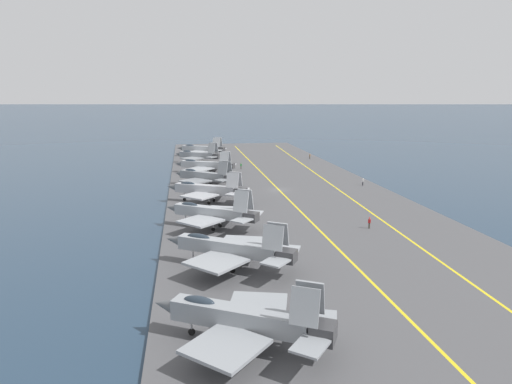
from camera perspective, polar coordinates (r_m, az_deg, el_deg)
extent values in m
plane|color=#23384C|center=(99.70, 2.89, 0.04)|extent=(2000.00, 2000.00, 0.00)
cube|color=#4C4C4F|center=(99.66, 2.89, 0.15)|extent=(195.14, 47.40, 0.40)
cube|color=yellow|center=(103.03, 10.00, 0.49)|extent=(175.48, 8.01, 0.01)
cube|color=yellow|center=(99.62, 2.89, 0.27)|extent=(175.63, 0.36, 0.01)
cube|color=gray|center=(38.88, -2.19, -15.40)|extent=(7.24, 11.19, 1.74)
cone|color=#5B5E60|center=(41.71, -11.22, -13.63)|extent=(2.53, 2.76, 1.65)
cube|color=#38383A|center=(37.09, 8.38, -16.97)|extent=(2.68, 2.65, 1.48)
ellipsoid|color=#232D38|center=(39.88, -7.12, -13.43)|extent=(2.23, 2.98, 0.96)
cube|color=gray|center=(36.18, -3.80, -18.70)|extent=(7.39, 7.38, 0.28)
cube|color=gray|center=(41.95, 0.22, -14.09)|extent=(6.47, 6.32, 0.28)
cube|color=gray|center=(35.46, 6.10, -14.09)|extent=(1.87, 2.39, 2.89)
cube|color=gray|center=(37.07, 6.81, -12.90)|extent=(1.87, 2.39, 2.89)
cube|color=gray|center=(35.25, 6.78, -18.60)|extent=(3.58, 3.50, 0.20)
cube|color=gray|center=(39.14, 8.38, -15.33)|extent=(3.37, 3.02, 0.20)
cylinder|color=#B2B2B7|center=(41.34, -8.06, -16.34)|extent=(0.16, 0.16, 1.57)
cylinder|color=black|center=(41.57, -8.04, -16.93)|extent=(0.48, 0.63, 0.60)
cylinder|color=#B2B2B7|center=(38.31, -1.14, -18.68)|extent=(0.16, 0.16, 1.57)
cylinder|color=black|center=(38.56, -1.14, -19.30)|extent=(0.48, 0.63, 0.60)
cylinder|color=#B2B2B7|center=(40.28, 0.16, -17.02)|extent=(0.16, 0.16, 1.57)
cylinder|color=black|center=(40.52, 0.16, -17.62)|extent=(0.48, 0.63, 0.60)
cube|color=#93999E|center=(54.65, -3.66, -6.91)|extent=(8.13, 11.61, 1.63)
cone|color=#5B5E60|center=(58.21, -10.18, -5.88)|extent=(2.59, 2.86, 1.55)
cube|color=#38383A|center=(51.85, 3.87, -7.98)|extent=(2.68, 2.74, 1.39)
ellipsoid|color=#232D38|center=(56.18, -7.20, -5.62)|extent=(2.40, 3.09, 0.90)
cube|color=#93999E|center=(51.71, -5.01, -8.69)|extent=(7.72, 7.71, 0.28)
cube|color=#93999E|center=(57.65, -1.68, -6.42)|extent=(6.86, 6.90, 0.28)
cube|color=#93999E|center=(50.82, 2.12, -5.73)|extent=(2.02, 2.50, 2.78)
cube|color=#93999E|center=(52.35, 2.80, -5.20)|extent=(2.02, 2.50, 2.78)
cube|color=#93999E|center=(50.06, 2.45, -8.71)|extent=(3.69, 3.66, 0.20)
cube|color=#93999E|center=(53.98, 4.14, -7.16)|extent=(3.50, 3.28, 0.20)
cylinder|color=#B2B2B7|center=(57.40, -7.88, -7.87)|extent=(0.16, 0.16, 1.80)
cylinder|color=black|center=(57.61, -7.86, -8.43)|extent=(0.51, 0.63, 0.60)
cylinder|color=#B2B2B7|center=(53.74, -2.95, -9.19)|extent=(0.16, 0.16, 1.80)
cylinder|color=black|center=(53.96, -2.95, -9.78)|extent=(0.51, 0.63, 0.60)
cylinder|color=#B2B2B7|center=(55.66, -1.91, -8.41)|extent=(0.16, 0.16, 1.80)
cylinder|color=black|center=(55.87, -1.90, -8.98)|extent=(0.51, 0.63, 0.60)
cube|color=#9EA3A8|center=(70.79, -5.81, -2.50)|extent=(7.82, 10.86, 1.61)
cone|color=#5B5E60|center=(74.38, -10.44, -1.93)|extent=(2.51, 2.72, 1.53)
cube|color=#38383A|center=(67.65, -0.60, -3.13)|extent=(2.60, 2.63, 1.37)
ellipsoid|color=#232D38|center=(72.43, -8.31, -1.61)|extent=(2.32, 2.91, 0.89)
cube|color=#9EA3A8|center=(67.91, -6.93, -3.62)|extent=(7.28, 7.28, 0.28)
cube|color=#9EA3A8|center=(73.59, -4.22, -2.33)|extent=(6.55, 6.54, 0.28)
cube|color=#9EA3A8|center=(66.85, -1.90, -1.19)|extent=(2.04, 2.42, 3.16)
cube|color=#9EA3A8|center=(68.33, -1.28, -0.90)|extent=(2.04, 2.42, 3.16)
cube|color=#9EA3A8|center=(65.92, -1.78, -3.54)|extent=(3.58, 3.55, 0.20)
cube|color=#9EA3A8|center=(69.78, -0.20, -2.65)|extent=(3.46, 3.16, 0.20)
cylinder|color=#B2B2B7|center=(73.47, -8.78, -3.43)|extent=(0.16, 0.16, 1.82)
cylinder|color=black|center=(73.63, -8.77, -3.89)|extent=(0.51, 0.62, 0.60)
cylinder|color=#B2B2B7|center=(69.72, -5.38, -4.18)|extent=(0.16, 0.16, 1.82)
cylinder|color=black|center=(69.90, -5.37, -4.67)|extent=(0.51, 0.62, 0.60)
cylinder|color=#B2B2B7|center=(71.61, -4.49, -3.73)|extent=(0.16, 0.16, 1.82)
cylinder|color=black|center=(71.78, -4.49, -4.20)|extent=(0.51, 0.62, 0.60)
cube|color=#A8AAAF|center=(87.75, -6.35, 0.35)|extent=(7.29, 11.61, 1.67)
cone|color=#5B5E60|center=(91.03, -10.41, 0.65)|extent=(2.50, 2.80, 1.58)
cube|color=#38383A|center=(84.89, -1.90, 0.02)|extent=(2.63, 2.66, 1.42)
ellipsoid|color=#232D38|center=(89.26, -8.53, 1.01)|extent=(2.22, 3.07, 0.92)
cube|color=#A8AAAF|center=(84.73, -7.07, -0.46)|extent=(7.33, 7.34, 0.28)
cube|color=#A8AAAF|center=(90.67, -5.19, 0.41)|extent=(6.22, 6.40, 0.28)
cube|color=#A8AAAF|center=(84.14, -2.97, 1.45)|extent=(1.87, 2.46, 2.76)
cube|color=#A8AAAF|center=(85.74, -2.53, 1.66)|extent=(1.87, 2.46, 2.76)
cube|color=#A8AAAF|center=(83.04, -2.78, -0.26)|extent=(3.64, 3.56, 0.20)
cube|color=#A8AAAF|center=(87.11, -1.67, 0.33)|extent=(3.39, 3.08, 0.20)
cylinder|color=#B2B2B7|center=(90.16, -8.94, -0.54)|extent=(0.16, 0.16, 1.81)
cylinder|color=black|center=(90.29, -8.93, -0.92)|extent=(0.48, 0.63, 0.60)
cylinder|color=#B2B2B7|center=(86.57, -5.91, -0.98)|extent=(0.16, 0.16, 1.81)
cylinder|color=black|center=(86.71, -5.91, -1.37)|extent=(0.48, 0.63, 0.60)
cylinder|color=#B2B2B7|center=(88.63, -5.27, -0.66)|extent=(0.16, 0.16, 1.81)
cylinder|color=black|center=(88.77, -5.27, -1.04)|extent=(0.48, 0.63, 0.60)
cube|color=gray|center=(103.68, -6.58, 2.03)|extent=(8.85, 10.54, 1.77)
cone|color=#5B5E60|center=(107.89, -9.60, 2.34)|extent=(2.73, 2.83, 1.68)
cube|color=#38383A|center=(99.70, -3.25, 1.69)|extent=(2.81, 2.79, 1.50)
ellipsoid|color=#232D38|center=(105.71, -8.20, 2.65)|extent=(2.58, 2.90, 0.97)
cube|color=gray|center=(100.72, -7.58, 1.38)|extent=(7.41, 7.44, 0.28)
cube|color=gray|center=(106.42, -5.27, 2.01)|extent=(7.05, 6.96, 0.28)
cube|color=gray|center=(99.24, -4.19, 2.99)|extent=(2.11, 2.34, 2.83)
cube|color=gray|center=(100.78, -3.60, 3.14)|extent=(2.11, 2.34, 2.83)
cube|color=gray|center=(98.08, -4.21, 1.51)|extent=(3.56, 3.61, 0.20)
cube|color=gray|center=(101.85, -2.79, 1.92)|extent=(3.55, 3.33, 0.20)
cylinder|color=#B2B2B7|center=(106.63, -8.51, 1.35)|extent=(0.16, 0.16, 1.55)
cylinder|color=black|center=(106.72, -8.50, 1.10)|extent=(0.54, 0.61, 0.60)
cylinder|color=#B2B2B7|center=(102.29, -6.41, 0.96)|extent=(0.16, 0.16, 1.55)
cylinder|color=black|center=(102.38, -6.41, 0.70)|extent=(0.54, 0.61, 0.60)
cylinder|color=#B2B2B7|center=(104.27, -5.62, 1.19)|extent=(0.16, 0.16, 1.55)
cylinder|color=black|center=(104.36, -5.61, 0.93)|extent=(0.54, 0.61, 0.60)
cube|color=#9EA3A8|center=(121.42, -6.55, 3.42)|extent=(6.90, 12.02, 1.71)
cone|color=#5B5E60|center=(124.42, -9.63, 3.54)|extent=(2.48, 2.83, 1.62)
cube|color=#38383A|center=(118.73, -3.24, 3.28)|extent=(2.64, 2.67, 1.45)
ellipsoid|color=#232D38|center=(122.83, -8.19, 3.86)|extent=(2.15, 3.15, 0.94)
cube|color=#9EA3A8|center=(117.89, -7.07, 2.87)|extent=(7.98, 7.91, 0.28)
cube|color=#9EA3A8|center=(124.81, -5.68, 3.42)|extent=(6.84, 6.46, 0.28)
cube|color=#9EA3A8|center=(118.03, -4.02, 4.34)|extent=(1.81, 2.51, 2.80)
cube|color=#9EA3A8|center=(119.70, -3.72, 4.45)|extent=(1.81, 2.51, 2.80)
cube|color=#9EA3A8|center=(116.81, -3.85, 3.13)|extent=(3.65, 3.55, 0.20)
cube|color=#9EA3A8|center=(121.00, -3.10, 3.45)|extent=(3.33, 3.02, 0.20)
cylinder|color=#B2B2B7|center=(123.54, -8.52, 2.78)|extent=(0.16, 0.16, 1.40)
cylinder|color=black|center=(123.60, -8.51, 2.60)|extent=(0.46, 0.64, 0.60)
cylinder|color=#B2B2B7|center=(120.09, -6.19, 2.58)|extent=(0.16, 0.16, 1.40)
cylinder|color=black|center=(120.15, -6.19, 2.39)|extent=(0.46, 0.64, 0.60)
cylinder|color=#B2B2B7|center=(122.27, -5.76, 2.76)|extent=(0.16, 0.16, 1.40)
cylinder|color=black|center=(122.33, -5.76, 2.57)|extent=(0.46, 0.64, 0.60)
cube|color=gray|center=(138.96, -7.39, 4.60)|extent=(7.64, 10.55, 1.74)
cone|color=#5B5E60|center=(142.49, -9.68, 4.72)|extent=(2.56, 2.71, 1.65)
cube|color=#38383A|center=(135.59, -4.93, 4.47)|extent=(2.68, 2.64, 1.48)
ellipsoid|color=#232D38|center=(140.68, -8.62, 5.00)|extent=(2.31, 2.85, 0.96)
cube|color=gray|center=(136.03, -7.97, 4.19)|extent=(6.96, 6.96, 0.28)
cube|color=gray|center=(141.67, -6.55, 4.54)|extent=(6.24, 6.26, 0.28)
cube|color=gray|center=(135.10, -5.59, 5.47)|extent=(1.96, 2.33, 3.06)
cube|color=gray|center=(136.68, -5.22, 5.55)|extent=(1.96, 2.33, 3.06)
cube|color=gray|center=(133.85, -5.57, 4.36)|extent=(3.52, 3.49, 0.20)
cube|color=gray|center=(137.78, -4.64, 4.60)|extent=(3.42, 3.08, 0.20)
cylinder|color=#B2B2B7|center=(141.42, -8.85, 3.99)|extent=(0.16, 0.16, 1.66)
cylinder|color=black|center=(141.49, -8.84, 3.78)|extent=(0.51, 0.62, 0.60)
cylinder|color=#B2B2B7|center=(137.56, -7.22, 3.82)|extent=(0.16, 0.16, 1.66)
cylinder|color=black|center=(137.64, -7.22, 3.60)|extent=(0.51, 0.62, 0.60)
cylinder|color=#B2B2B7|center=(139.63, -6.71, 3.95)|extent=(0.16, 0.16, 1.66)
cylinder|color=black|center=(139.71, -6.70, 3.74)|extent=(0.51, 0.62, 0.60)
cube|color=#9EA3A8|center=(154.21, -6.97, 5.39)|extent=(6.97, 12.24, 1.85)
cone|color=#5B5E60|center=(157.19, -9.45, 5.44)|extent=(2.60, 2.90, 1.76)
cube|color=#38383A|center=(151.48, -4.34, 5.32)|extent=(2.79, 2.75, 1.57)
ellipsoid|color=#232D38|center=(155.64, -8.29, 5.74)|extent=(2.21, 3.21, 1.02)
cube|color=#9EA3A8|center=(150.84, -7.34, 5.00)|extent=(7.57, 7.59, 0.28)
cube|color=#9EA3A8|center=(157.41, -6.32, 5.32)|extent=(6.25, 6.35, 0.28)
cube|color=#9EA3A8|center=(150.78, -4.98, 6.21)|extent=(1.84, 2.56, 2.99)
cube|color=#9EA3A8|center=(152.59, -4.71, 6.29)|extent=(1.84, 2.56, 2.99)
cube|color=#9EA3A8|center=(149.49, -4.84, 5.22)|extent=(3.66, 3.56, 0.20)
cube|color=#9EA3A8|center=(153.82, -4.22, 5.43)|extent=(3.32, 3.02, 0.20)
cylinder|color=#B2B2B7|center=(156.29, -8.55, 4.77)|extent=(0.16, 0.16, 1.71)
cylinder|color=black|center=(156.36, -8.54, 4.57)|extent=(0.45, 0.64, 0.60)
cylinder|color=#B2B2B7|center=(152.75, -6.70, 4.66)|extent=(0.16, 0.16, 1.71)
cylinder|color=black|center=(152.82, -6.69, 4.45)|extent=(0.45, 0.64, 0.60)
cylinder|color=#B2B2B7|center=(155.13, -6.33, 4.78)|extent=(0.16, 0.16, 1.71)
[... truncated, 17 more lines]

